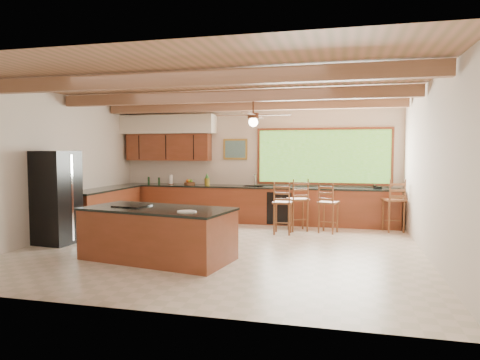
# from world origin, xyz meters

# --- Properties ---
(ground) EXTENTS (7.20, 7.20, 0.00)m
(ground) POSITION_xyz_m (0.00, 0.00, 0.00)
(ground) COLOR beige
(ground) RESTS_ON ground
(room_shell) EXTENTS (7.27, 6.54, 3.02)m
(room_shell) POSITION_xyz_m (-0.17, 0.65, 2.21)
(room_shell) COLOR beige
(room_shell) RESTS_ON ground
(counter_run) EXTENTS (7.12, 3.10, 1.24)m
(counter_run) POSITION_xyz_m (-0.82, 2.52, 0.46)
(counter_run) COLOR brown
(counter_run) RESTS_ON ground
(island) EXTENTS (2.65, 1.58, 0.88)m
(island) POSITION_xyz_m (-0.79, -1.07, 0.43)
(island) COLOR brown
(island) RESTS_ON ground
(refrigerator) EXTENTS (0.77, 0.75, 1.81)m
(refrigerator) POSITION_xyz_m (-3.22, -0.40, 0.90)
(refrigerator) COLOR black
(refrigerator) RESTS_ON ground
(bar_stool_a) EXTENTS (0.42, 0.42, 1.14)m
(bar_stool_a) POSITION_xyz_m (0.92, 1.54, 0.68)
(bar_stool_a) COLOR brown
(bar_stool_a) RESTS_ON ground
(bar_stool_b) EXTENTS (0.56, 0.56, 1.19)m
(bar_stool_b) POSITION_xyz_m (1.21, 1.98, 0.70)
(bar_stool_b) COLOR brown
(bar_stool_b) RESTS_ON ground
(bar_stool_c) EXTENTS (0.50, 0.50, 1.12)m
(bar_stool_c) POSITION_xyz_m (1.89, 1.89, 0.66)
(bar_stool_c) COLOR brown
(bar_stool_c) RESTS_ON ground
(bar_stool_d) EXTENTS (0.53, 0.53, 1.19)m
(bar_stool_d) POSITION_xyz_m (3.30, 2.39, 0.70)
(bar_stool_d) COLOR brown
(bar_stool_d) RESTS_ON ground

